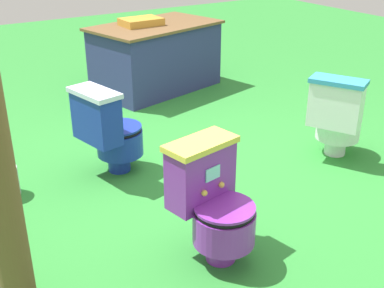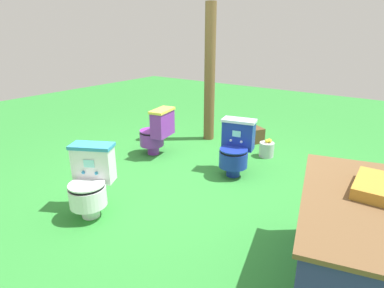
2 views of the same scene
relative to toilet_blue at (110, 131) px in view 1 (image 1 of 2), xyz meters
name	(u,v)px [view 1 (image 1 of 2)]	position (x,y,z in m)	size (l,w,h in m)	color
ground	(190,173)	(0.53, -0.33, -0.37)	(14.00, 14.00, 0.00)	#2D8433
toilet_blue	(110,131)	(0.00, 0.00, 0.00)	(0.57, 0.50, 0.73)	#192D9E
toilet_purple	(213,202)	(0.09, -1.30, 0.00)	(0.49, 0.56, 0.73)	purple
toilet_white	(337,117)	(1.73, -0.74, 0.00)	(0.62, 0.59, 0.73)	white
vendor_table	(156,57)	(1.33, 1.70, 0.02)	(1.62, 1.19, 0.85)	navy
lemon_bucket	(3,181)	(-0.82, 0.10, -0.25)	(0.22, 0.22, 0.28)	#B7B7BF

